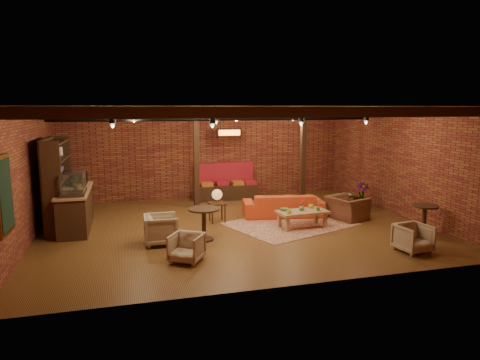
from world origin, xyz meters
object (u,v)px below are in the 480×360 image
object	(u,v)px
sofa	(283,205)
armchair_right	(347,204)
armchair_b	(186,246)
round_table_right	(424,215)
armchair_far	(413,237)
round_table_left	(204,218)
coffee_table	(302,213)
armchair_a	(161,228)
side_table_lamp	(217,197)
side_table_book	(345,196)
plant_tall	(363,170)

from	to	relation	value
sofa	armchair_right	size ratio (longest dim) A/B	2.28
sofa	armchair_right	world-z (taller)	armchair_right
sofa	armchair_b	distance (m)	4.47
round_table_right	armchair_far	size ratio (longest dim) A/B	1.12
round_table_left	armchair_right	distance (m)	4.40
round_table_left	armchair_right	size ratio (longest dim) A/B	0.78
coffee_table	armchair_a	bearing A→B (deg)	-173.49
side_table_lamp	side_table_book	size ratio (longest dim) A/B	1.49
armchair_far	round_table_right	bearing A→B (deg)	35.47
sofa	round_table_right	size ratio (longest dim) A/B	3.04
armchair_b	armchair_right	bearing A→B (deg)	55.67
armchair_right	round_table_left	bearing A→B (deg)	83.33
coffee_table	side_table_book	size ratio (longest dim) A/B	2.22
armchair_right	armchair_far	bearing A→B (deg)	162.62
coffee_table	round_table_left	world-z (taller)	round_table_left
side_table_lamp	armchair_right	distance (m)	3.73
armchair_right	side_table_book	size ratio (longest dim) A/B	1.63
side_table_lamp	armchair_far	size ratio (longest dim) A/B	1.36
armchair_b	sofa	bearing A→B (deg)	74.34
armchair_right	armchair_far	size ratio (longest dim) A/B	1.49
armchair_right	side_table_book	world-z (taller)	armchair_right
armchair_far	coffee_table	bearing A→B (deg)	115.41
side_table_lamp	armchair_right	world-z (taller)	side_table_lamp
round_table_left	armchair_b	distance (m)	1.49
coffee_table	side_table_lamp	size ratio (longest dim) A/B	1.49
sofa	round_table_right	distance (m)	3.86
armchair_right	round_table_right	xyz separation A→B (m)	(1.10, -1.87, 0.07)
coffee_table	plant_tall	size ratio (longest dim) A/B	0.56
armchair_right	armchair_far	xyz separation A→B (m)	(0.02, -2.90, -0.10)
side_table_book	round_table_right	bearing A→B (deg)	-74.87
armchair_right	side_table_lamp	bearing A→B (deg)	61.17
coffee_table	side_table_book	xyz separation A→B (m)	(1.97, 1.26, 0.09)
round_table_left	side_table_book	distance (m)	4.97
armchair_b	armchair_far	size ratio (longest dim) A/B	0.95
sofa	plant_tall	xyz separation A→B (m)	(2.74, 0.21, 0.91)
round_table_right	plant_tall	distance (m)	3.01
side_table_lamp	armchair_a	world-z (taller)	side_table_lamp
round_table_left	plant_tall	bearing A→B (deg)	19.29
armchair_b	round_table_left	bearing A→B (deg)	97.06
side_table_book	plant_tall	world-z (taller)	plant_tall
sofa	armchair_far	xyz separation A→B (m)	(1.66, -3.73, 0.00)
coffee_table	round_table_right	size ratio (longest dim) A/B	1.82
sofa	armchair_right	bearing A→B (deg)	162.90
side_table_lamp	armchair_a	size ratio (longest dim) A/B	1.20
sofa	armchair_far	world-z (taller)	armchair_far
side_table_lamp	armchair_b	bearing A→B (deg)	-113.72
plant_tall	armchair_far	bearing A→B (deg)	-105.32
coffee_table	side_table_lamp	xyz separation A→B (m)	(-2.06, 1.16, 0.30)
armchair_a	armchair_b	distance (m)	1.39
armchair_a	round_table_right	size ratio (longest dim) A/B	1.01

